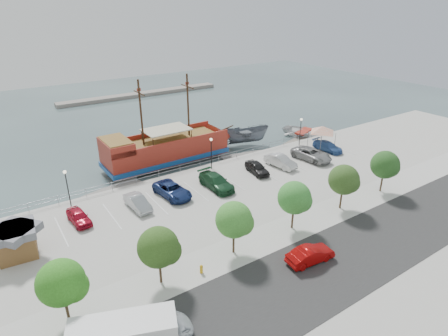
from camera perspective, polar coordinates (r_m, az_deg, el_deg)
ground at (r=45.41m, az=2.46°, el=-4.03°), size 160.00×160.00×0.00m
land_slab at (r=33.69m, az=25.00°, el=-17.23°), size 100.00×58.00×1.20m
street at (r=35.31m, az=18.31°, el=-12.63°), size 100.00×8.00×0.04m
sidewalk at (r=38.42m, az=11.37°, el=-8.49°), size 100.00×4.00×0.05m
seawall_railing at (r=50.62m, az=-2.70°, el=0.97°), size 50.00×0.06×1.00m
far_shore at (r=95.85m, az=-12.44°, el=10.94°), size 40.00×3.00×0.80m
pirate_ship at (r=54.20m, az=-7.39°, el=3.13°), size 20.57×6.09×12.93m
patrol_boat at (r=60.35m, az=3.28°, el=4.78°), size 7.98×5.64×2.90m
speedboat at (r=65.53m, az=12.03°, el=5.22°), size 7.47×8.62×1.50m
dock_west at (r=47.85m, az=-16.57°, el=-3.27°), size 7.57×3.83×0.42m
dock_mid at (r=55.98m, az=3.01°, el=1.83°), size 7.02×3.31×0.39m
dock_east at (r=62.15m, az=10.50°, el=3.75°), size 6.45×3.63×0.35m
shed at (r=37.50m, az=-29.12°, el=-9.67°), size 3.66×3.66×2.77m
canopy_tent at (r=58.02m, az=14.83°, el=6.18°), size 4.93×4.93×3.80m
street_van at (r=26.74m, az=-11.17°, el=-23.76°), size 5.86×3.05×1.58m
street_sedan at (r=33.41m, az=13.01°, el=-12.75°), size 4.47×1.92×1.43m
fire_hydrant at (r=31.66m, az=-3.48°, el=-15.08°), size 0.28×0.28×0.81m
lamp_post_left at (r=42.85m, az=-22.86°, el=-1.97°), size 0.36×0.36×4.28m
lamp_post_mid at (r=48.68m, az=-1.96°, el=3.08°), size 0.36×0.36×4.28m
lamp_post_right at (r=58.20m, az=11.61°, el=6.17°), size 0.36×0.36×4.28m
tree_a at (r=28.05m, az=-23.23°, el=-15.87°), size 3.30×3.20×5.00m
tree_b at (r=29.38m, az=-9.65°, el=-11.94°), size 3.30×3.20×5.00m
tree_c at (r=32.21m, az=1.80°, el=-8.01°), size 3.30×3.20×5.00m
tree_d at (r=36.19m, az=10.90°, el=-4.59°), size 3.30×3.20×5.00m
tree_e at (r=40.99m, az=17.98°, el=-1.82°), size 3.30×3.20×5.00m
tree_f at (r=46.35m, az=23.48°, el=0.36°), size 3.30×3.20×5.00m
parked_car_a at (r=40.45m, az=-21.25°, el=-6.93°), size 1.99×4.07×1.34m
parked_car_b at (r=41.21m, az=-13.03°, el=-5.12°), size 1.82×4.43×1.43m
parked_car_c at (r=42.94m, az=-7.89°, el=-3.37°), size 3.14×5.69×1.51m
parked_car_d at (r=44.36m, az=-1.19°, el=-2.11°), size 2.41×5.62×1.61m
parked_car_e at (r=48.38m, az=5.06°, el=0.03°), size 2.34×4.51×1.47m
parked_car_f at (r=50.65m, az=8.61°, el=1.05°), size 2.24×4.93×1.57m
parked_car_g at (r=53.63m, az=13.17°, el=2.04°), size 3.44×6.20×1.64m
parked_car_h at (r=57.58m, az=15.52°, el=3.20°), size 2.27×4.90×1.39m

